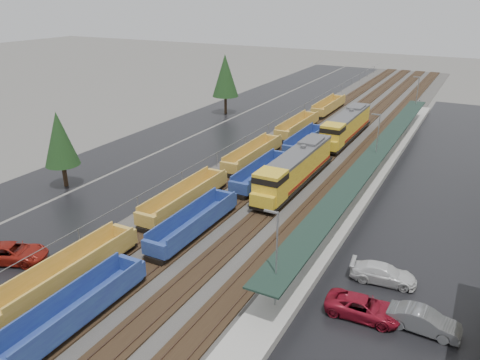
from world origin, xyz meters
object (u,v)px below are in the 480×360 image
Objects in this scene: parked_car_west_c at (12,253)px; locomotive_lead at (294,169)px; parked_car_east_c at (383,274)px; parked_car_east_e at (424,321)px; well_string_yellow at (185,199)px; parked_car_east_b at (363,308)px; locomotive_trail at (346,126)px; well_string_blue at (144,261)px.

locomotive_lead is at bearing -54.05° from parked_car_west_c.
parked_car_east_e reaches higher than parked_car_east_c.
well_string_yellow is 26.59m from parked_car_east_e.
locomotive_trail is at bearing 15.86° from parked_car_east_b.
parked_car_east_b is at bearing 97.71° from parked_car_east_e.
parked_car_east_e reaches higher than parked_car_east_b.
well_string_yellow is (-8.00, -10.69, -1.20)m from locomotive_lead.
well_string_yellow is at bearing -48.47° from parked_car_west_c.
well_string_yellow is at bearing 72.80° from parked_car_east_c.
parked_car_east_b is at bearing -56.24° from locomotive_lead.
well_string_blue is 18.17× the size of parked_car_east_e.
parked_car_west_c reaches higher than parked_car_east_c.
parked_car_west_c is 32.94m from parked_car_east_e.
well_string_blue is 17.04× the size of parked_car_east_c.
parked_car_east_b is at bearing -72.07° from locomotive_trail.
locomotive_lead reaches higher than parked_car_east_b.
parked_car_east_c is 5.88m from parked_car_east_e.
parked_car_east_c is (17.49, 7.84, -0.36)m from well_string_blue.
parked_car_east_e is (3.67, -4.60, 0.05)m from parked_car_east_c.
parked_car_east_e is at bearing 8.71° from well_string_blue.
well_string_yellow is (-8.00, -31.69, -1.20)m from locomotive_trail.
parked_car_west_c is at bearing 104.49° from parked_car_east_e.
locomotive_trail is 43.84m from parked_car_east_e.
locomotive_lead is 13.41m from well_string_yellow.
parked_car_east_b is at bearing -101.06° from parked_car_west_c.
well_string_yellow is 21.58× the size of parked_car_east_c.
locomotive_trail reaches higher than well_string_blue.
parked_car_east_c is 1.07× the size of parked_car_east_e.
well_string_yellow is 18.90× the size of parked_car_west_c.
locomotive_lead is at bearing 53.20° from well_string_yellow.
well_string_yellow is 12.51m from well_string_blue.
parked_car_east_c is at bearing -47.49° from locomotive_lead.
locomotive_trail is 38.21m from parked_car_east_c.
locomotive_trail is 3.27× the size of parked_car_west_c.
parked_car_west_c is (-11.01, -3.86, -0.29)m from well_string_blue.
parked_car_west_c reaches higher than parked_car_east_e.
parked_car_west_c is (-7.01, -15.72, -0.31)m from well_string_yellow.
locomotive_trail is at bearing 75.83° from well_string_yellow.
parked_car_west_c is at bearing -160.66° from well_string_blue.
parked_car_east_c is (0.31, 4.99, 0.01)m from parked_car_east_b.
parked_car_east_e is at bearing -101.99° from parked_car_west_c.
parked_car_east_e is (21.16, 3.24, -0.31)m from well_string_blue.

